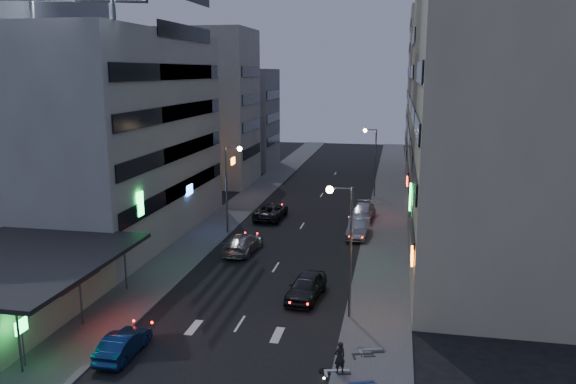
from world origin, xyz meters
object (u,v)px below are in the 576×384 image
(scooter_blue, at_px, (374,369))
(scooter_silver_b, at_px, (382,338))
(person, at_px, (340,357))
(scooter_silver_a, at_px, (350,359))
(parked_car_left, at_px, (271,211))
(parked_car_right_far, at_px, (362,213))
(road_car_blue, at_px, (123,344))
(parked_car_right_near, at_px, (306,287))
(scooter_black_b, at_px, (374,343))
(road_car_silver, at_px, (243,243))
(parked_car_right_mid, at_px, (358,228))

(scooter_blue, xyz_separation_m, scooter_silver_b, (0.28, 3.32, 0.02))
(person, bearing_deg, scooter_silver_a, -173.64)
(parked_car_left, distance_m, parked_car_right_far, 9.22)
(parked_car_right_far, xyz_separation_m, scooter_blue, (2.50, -30.05, -0.11))
(road_car_blue, relative_size, scooter_silver_a, 2.15)
(parked_car_right_near, height_order, scooter_black_b, parked_car_right_near)
(road_car_silver, relative_size, scooter_blue, 2.94)
(parked_car_right_mid, distance_m, scooter_blue, 24.35)
(scooter_silver_a, distance_m, scooter_silver_b, 2.95)
(parked_car_left, distance_m, scooter_blue, 31.28)
(road_car_silver, distance_m, person, 20.16)
(parked_car_right_mid, height_order, scooter_black_b, parked_car_right_mid)
(scooter_silver_a, bearing_deg, scooter_blue, -134.95)
(parked_car_right_far, xyz_separation_m, road_car_silver, (-9.06, -12.07, -0.01))
(parked_car_right_near, bearing_deg, parked_car_right_mid, 88.22)
(scooter_blue, bearing_deg, parked_car_left, 0.61)
(road_car_blue, distance_m, person, 11.33)
(parked_car_right_far, xyz_separation_m, scooter_silver_a, (1.26, -29.27, -0.10))
(road_car_blue, xyz_separation_m, scooter_blue, (13.03, -0.09, 0.02))
(road_car_silver, xyz_separation_m, scooter_silver_b, (11.84, -14.67, -0.09))
(parked_car_right_near, relative_size, parked_car_right_far, 0.87)
(road_car_silver, distance_m, scooter_silver_a, 20.05)
(parked_car_right_mid, height_order, road_car_silver, parked_car_right_mid)
(scooter_blue, distance_m, scooter_black_b, 2.73)
(road_car_blue, distance_m, road_car_silver, 17.96)
(parked_car_left, relative_size, road_car_blue, 1.40)
(parked_car_right_mid, relative_size, parked_car_left, 0.87)
(parked_car_right_near, height_order, parked_car_right_mid, parked_car_right_mid)
(road_car_silver, height_order, person, person)
(parked_car_right_near, distance_m, parked_car_right_mid, 14.92)
(parked_car_right_near, xyz_separation_m, scooter_silver_a, (3.61, -8.70, -0.11))
(person, distance_m, scooter_black_b, 2.82)
(scooter_silver_a, relative_size, scooter_blue, 1.02)
(parked_car_right_near, xyz_separation_m, parked_car_right_far, (2.35, 20.57, -0.01))
(road_car_blue, relative_size, scooter_blue, 2.19)
(parked_car_left, bearing_deg, person, 110.86)
(parked_car_left, xyz_separation_m, scooter_black_b, (11.51, -26.30, -0.15))
(road_car_blue, bearing_deg, scooter_silver_b, -165.79)
(parked_car_right_far, bearing_deg, scooter_black_b, -80.67)
(parked_car_right_near, distance_m, road_car_blue, 12.46)
(parked_car_left, bearing_deg, parked_car_right_mid, 153.98)
(scooter_silver_a, bearing_deg, scooter_silver_b, -43.65)
(road_car_blue, height_order, person, person)
(parked_car_right_mid, xyz_separation_m, scooter_silver_a, (1.26, -23.43, -0.12))
(scooter_blue, bearing_deg, scooter_silver_b, -26.05)
(parked_car_right_mid, bearing_deg, parked_car_right_near, -97.06)
(scooter_silver_a, bearing_deg, parked_car_left, 7.61)
(road_car_blue, distance_m, scooter_silver_b, 13.70)
(scooter_silver_a, height_order, scooter_black_b, scooter_silver_a)
(parked_car_right_far, relative_size, road_car_blue, 1.36)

